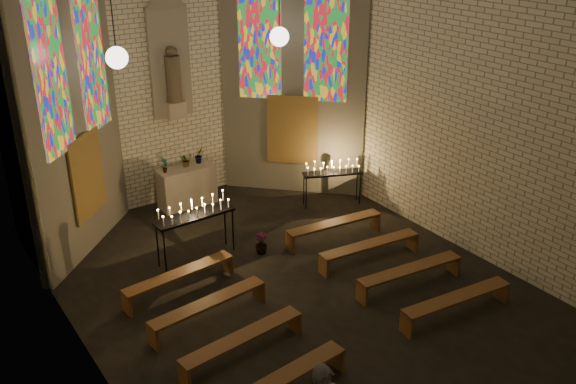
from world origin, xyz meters
The scene contains 17 objects.
floor centered at (0.00, 0.00, 0.00)m, with size 12.00×12.00×0.00m, color black.
room centered at (0.00, 3.37, 3.72)m, with size 8.22×12.43×7.00m.
altar centered at (0.00, 5.45, 0.50)m, with size 1.40×0.60×1.00m, color #BDB09A.
flower_vase_left centered at (-0.55, 5.44, 1.19)m, with size 0.20×0.14×0.38m, color #4C723F.
flower_vase_center centered at (0.06, 5.52, 1.17)m, with size 0.31×0.27×0.34m, color #4C723F.
flower_vase_right centered at (0.43, 5.55, 1.20)m, with size 0.22×0.18×0.41m, color #4C723F.
aisle_flower_pot centered at (0.22, 2.32, 0.23)m, with size 0.26×0.26×0.47m, color #4C723F.
votive_stand_left centered at (-1.03, 2.90, 1.09)m, with size 1.75×0.48×1.27m.
votive_stand_right centered at (3.00, 3.41, 0.93)m, with size 1.49×0.90×1.08m.
pew_left_0 centered at (-1.91, 1.91, 0.36)m, with size 2.35×0.56×0.45m.
pew_right_0 centered at (1.91, 1.91, 0.36)m, with size 2.35×0.56×0.45m.
pew_left_1 centered at (-1.91, 0.71, 0.36)m, with size 2.35×0.56×0.45m.
pew_right_1 centered at (1.91, 0.71, 0.36)m, with size 2.35×0.56×0.45m.
pew_left_2 centered at (-1.91, -0.49, 0.36)m, with size 2.35×0.56×0.45m.
pew_right_2 centered at (1.91, -0.49, 0.36)m, with size 2.35×0.56×0.45m.
pew_left_3 centered at (-1.91, -1.69, 0.36)m, with size 2.35×0.56×0.45m.
pew_right_3 centered at (1.91, -1.69, 0.36)m, with size 2.35×0.56×0.45m.
Camera 1 is at (-6.16, -8.05, 6.96)m, focal length 40.00 mm.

